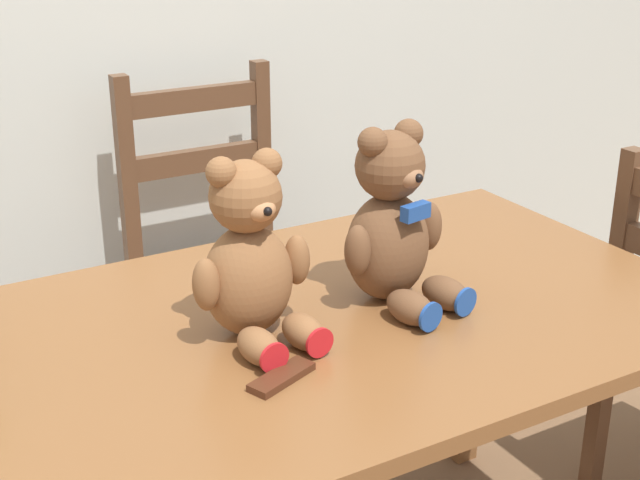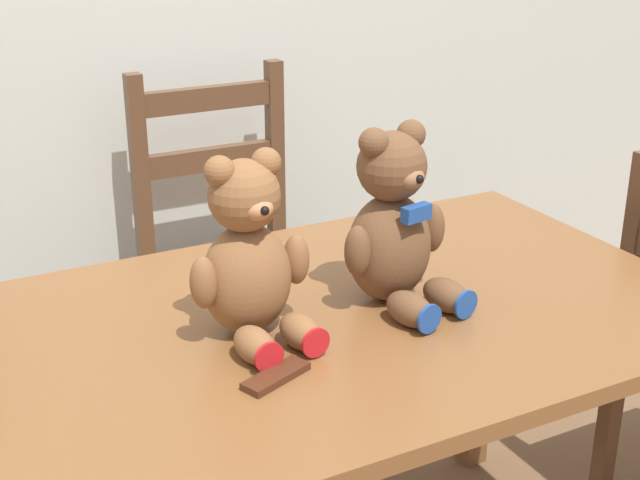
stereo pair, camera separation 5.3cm
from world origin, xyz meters
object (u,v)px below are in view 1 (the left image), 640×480
at_px(wooden_chair_behind, 220,273).
at_px(teddy_bear_left, 251,260).
at_px(teddy_bear_right, 393,227).
at_px(chocolate_bar, 282,377).

distance_m(wooden_chair_behind, teddy_bear_left, 0.92).
relative_size(teddy_bear_right, chocolate_bar, 2.79).
distance_m(wooden_chair_behind, teddy_bear_right, 0.88).
xyz_separation_m(wooden_chair_behind, teddy_bear_right, (-0.00, -0.79, 0.39)).
bearing_deg(wooden_chair_behind, teddy_bear_left, 70.59).
xyz_separation_m(teddy_bear_right, chocolate_bar, (-0.30, -0.16, -0.13)).
height_order(wooden_chair_behind, teddy_bear_right, teddy_bear_right).
relative_size(wooden_chair_behind, teddy_bear_left, 3.21).
distance_m(teddy_bear_left, teddy_bear_right, 0.27).
distance_m(teddy_bear_right, chocolate_bar, 0.36).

